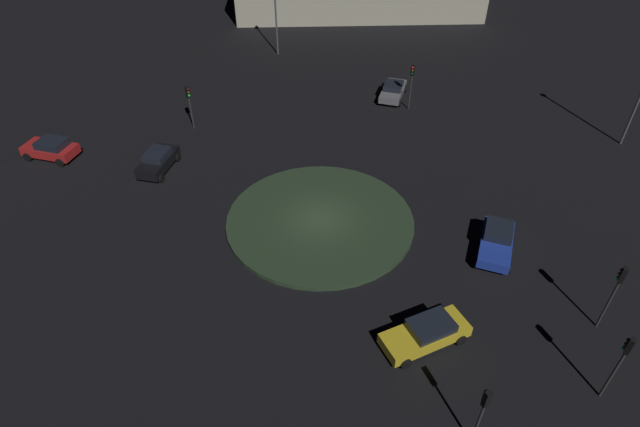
# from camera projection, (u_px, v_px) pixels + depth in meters

# --- Properties ---
(ground_plane) EXTENTS (121.06, 121.06, 0.00)m
(ground_plane) POSITION_uv_depth(u_px,v_px,m) (320.00, 222.00, 33.85)
(ground_plane) COLOR black
(roundabout_island) EXTENTS (12.32, 12.32, 0.29)m
(roundabout_island) POSITION_uv_depth(u_px,v_px,m) (320.00, 220.00, 33.76)
(roundabout_island) COLOR #263823
(roundabout_island) RESTS_ON ground_plane
(car_grey) EXTENTS (4.44, 2.28, 1.44)m
(car_grey) POSITION_uv_depth(u_px,v_px,m) (393.00, 90.00, 47.39)
(car_grey) COLOR slate
(car_grey) RESTS_ON ground_plane
(car_black) EXTENTS (3.94, 1.97, 1.55)m
(car_black) POSITION_uv_depth(u_px,v_px,m) (158.00, 161.00, 38.12)
(car_black) COLOR black
(car_black) RESTS_ON ground_plane
(car_red) EXTENTS (2.21, 4.09, 1.57)m
(car_red) POSITION_uv_depth(u_px,v_px,m) (51.00, 148.00, 39.40)
(car_red) COLOR red
(car_red) RESTS_ON ground_plane
(car_yellow) EXTENTS (4.20, 4.66, 1.44)m
(car_yellow) POSITION_uv_depth(u_px,v_px,m) (426.00, 333.00, 25.92)
(car_yellow) COLOR gold
(car_yellow) RESTS_ON ground_plane
(car_blue) EXTENTS (4.49, 2.49, 1.43)m
(car_blue) POSITION_uv_depth(u_px,v_px,m) (497.00, 241.00, 31.26)
(car_blue) COLOR #1E38A5
(car_blue) RESTS_ON ground_plane
(traffic_light_west) EXTENTS (0.38, 0.34, 4.11)m
(traffic_light_west) POSITION_uv_depth(u_px,v_px,m) (412.00, 78.00, 44.29)
(traffic_light_west) COLOR #2D2D2D
(traffic_light_west) RESTS_ON ground_plane
(traffic_light_northeast) EXTENTS (0.39, 0.37, 3.91)m
(traffic_light_northeast) POSITION_uv_depth(u_px,v_px,m) (483.00, 407.00, 20.54)
(traffic_light_northeast) COLOR #2D2D2D
(traffic_light_northeast) RESTS_ON ground_plane
(traffic_light_north) EXTENTS (0.35, 0.39, 4.30)m
(traffic_light_north) POSITION_uv_depth(u_px,v_px,m) (617.00, 286.00, 25.28)
(traffic_light_north) COLOR #2D2D2D
(traffic_light_north) RESTS_ON ground_plane
(traffic_light_northeast_near) EXTENTS (0.37, 0.40, 4.23)m
(traffic_light_northeast_near) POSITION_uv_depth(u_px,v_px,m) (623.00, 357.00, 22.15)
(traffic_light_northeast_near) COLOR #2D2D2D
(traffic_light_northeast_near) RESTS_ON ground_plane
(traffic_light_southwest) EXTENTS (0.37, 0.39, 3.76)m
(traffic_light_southwest) POSITION_uv_depth(u_px,v_px,m) (189.00, 99.00, 41.76)
(traffic_light_southwest) COLOR #2D2D2D
(traffic_light_southwest) RESTS_ON ground_plane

